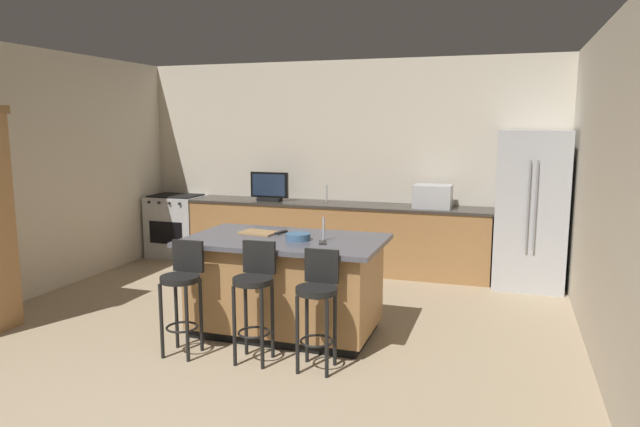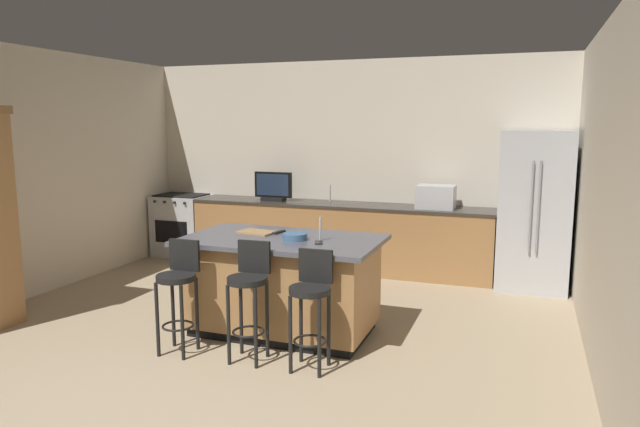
{
  "view_description": "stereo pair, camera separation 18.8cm",
  "coord_description": "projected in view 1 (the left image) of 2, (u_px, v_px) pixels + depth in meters",
  "views": [
    {
      "loc": [
        2.21,
        -2.73,
        2.01
      ],
      "look_at": [
        0.26,
        3.23,
        1.01
      ],
      "focal_mm": 32.3,
      "sensor_mm": 36.0,
      "label": 1
    },
    {
      "loc": [
        2.39,
        -2.67,
        2.01
      ],
      "look_at": [
        0.26,
        3.23,
        1.01
      ],
      "focal_mm": 32.3,
      "sensor_mm": 36.0,
      "label": 2
    }
  ],
  "objects": [
    {
      "name": "wall_back",
      "position": [
        344.0,
        164.0,
        8.12
      ],
      "size": [
        6.42,
        0.12,
        2.86
      ],
      "primitive_type": "cube",
      "color": "beige",
      "rests_on": "ground_plane"
    },
    {
      "name": "bar_stool_center",
      "position": [
        255.0,
        290.0,
        4.83
      ],
      "size": [
        0.34,
        0.34,
        1.01
      ],
      "rotation": [
        0.0,
        0.0,
        0.05
      ],
      "color": "black",
      "rests_on": "ground_plane"
    },
    {
      "name": "sink_faucet_back",
      "position": [
        327.0,
        193.0,
        7.97
      ],
      "size": [
        0.02,
        0.02,
        0.24
      ],
      "primitive_type": "cylinder",
      "color": "#B2B2B7",
      "rests_on": "counter_back"
    },
    {
      "name": "fruit_bowl",
      "position": [
        298.0,
        237.0,
        5.34
      ],
      "size": [
        0.23,
        0.23,
        0.06
      ],
      "primitive_type": "cylinder",
      "color": "#3F668C",
      "rests_on": "kitchen_island"
    },
    {
      "name": "microwave",
      "position": [
        433.0,
        196.0,
        7.42
      ],
      "size": [
        0.48,
        0.36,
        0.3
      ],
      "primitive_type": "cube",
      "color": "#B7BABF",
      "rests_on": "counter_back"
    },
    {
      "name": "wall_right",
      "position": [
        608.0,
        193.0,
        4.8
      ],
      "size": [
        0.12,
        5.5,
        2.86
      ],
      "primitive_type": "cube",
      "color": "beige",
      "rests_on": "ground_plane"
    },
    {
      "name": "counter_back",
      "position": [
        335.0,
        236.0,
        7.92
      ],
      "size": [
        4.19,
        0.62,
        0.92
      ],
      "color": "#9E7042",
      "rests_on": "ground_plane"
    },
    {
      "name": "kitchen_island",
      "position": [
        286.0,
        284.0,
        5.5
      ],
      "size": [
        1.86,
        1.09,
        0.93
      ],
      "color": "black",
      "rests_on": "ground_plane"
    },
    {
      "name": "refrigerator",
      "position": [
        530.0,
        209.0,
        7.0
      ],
      "size": [
        0.82,
        0.78,
        1.92
      ],
      "color": "#B7BABF",
      "rests_on": "ground_plane"
    },
    {
      "name": "wall_left",
      "position": [
        34.0,
        173.0,
        6.66
      ],
      "size": [
        0.12,
        5.5,
        2.86
      ],
      "primitive_type": "cube",
      "color": "beige",
      "rests_on": "ground_plane"
    },
    {
      "name": "range_oven",
      "position": [
        177.0,
        226.0,
        8.69
      ],
      "size": [
        0.78,
        0.63,
        0.94
      ],
      "color": "#B7BABF",
      "rests_on": "ground_plane"
    },
    {
      "name": "tv_monitor",
      "position": [
        269.0,
        188.0,
        8.06
      ],
      "size": [
        0.55,
        0.16,
        0.41
      ],
      "color": "black",
      "rests_on": "counter_back"
    },
    {
      "name": "bar_stool_right",
      "position": [
        318.0,
        299.0,
        4.67
      ],
      "size": [
        0.34,
        0.34,
        0.98
      ],
      "rotation": [
        0.0,
        0.0,
        0.03
      ],
      "color": "black",
      "rests_on": "ground_plane"
    },
    {
      "name": "sink_faucet_island",
      "position": [
        324.0,
        229.0,
        5.3
      ],
      "size": [
        0.02,
        0.02,
        0.22
      ],
      "primitive_type": "cylinder",
      "color": "#B2B2B7",
      "rests_on": "kitchen_island"
    },
    {
      "name": "cell_phone",
      "position": [
        323.0,
        242.0,
        5.21
      ],
      "size": [
        0.11,
        0.16,
        0.01
      ],
      "primitive_type": "cube",
      "rotation": [
        0.0,
        0.0,
        0.32
      ],
      "color": "black",
      "rests_on": "kitchen_island"
    },
    {
      "name": "cutting_board",
      "position": [
        259.0,
        232.0,
        5.66
      ],
      "size": [
        0.38,
        0.29,
        0.02
      ],
      "primitive_type": "cube",
      "rotation": [
        0.0,
        0.0,
        -0.14
      ],
      "color": "#A87F51",
      "rests_on": "kitchen_island"
    },
    {
      "name": "tv_remote",
      "position": [
        281.0,
        232.0,
        5.66
      ],
      "size": [
        0.08,
        0.18,
        0.02
      ],
      "primitive_type": "cube",
      "rotation": [
        0.0,
        0.0,
        -0.24
      ],
      "color": "black",
      "rests_on": "kitchen_island"
    },
    {
      "name": "bar_stool_left",
      "position": [
        182.0,
        287.0,
        4.98
      ],
      "size": [
        0.34,
        0.34,
        0.99
      ],
      "rotation": [
        0.0,
        0.0,
        0.03
      ],
      "color": "black",
      "rests_on": "ground_plane"
    }
  ]
}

